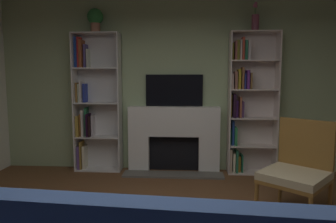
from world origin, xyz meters
The scene contains 8 objects.
wall_back_accent centered at (0.00, 2.71, 1.44)m, with size 5.81×0.06×2.88m, color #9FB383.
fireplace centered at (0.00, 2.57, 0.56)m, with size 1.57×0.52×1.06m.
tv centered at (0.00, 2.65, 1.32)m, with size 0.92×0.06×0.51m, color black.
bookshelf_left centered at (-1.33, 2.59, 1.10)m, with size 0.75×0.29×2.23m.
bookshelf_right centered at (1.14, 2.58, 1.13)m, with size 0.75×0.29×2.23m.
potted_plant centered at (-1.24, 2.53, 2.44)m, with size 0.25×0.25×0.37m.
vase_with_flowers centered at (1.24, 2.53, 2.39)m, with size 0.11×0.11×0.43m.
armchair centered at (1.43, 1.01, 0.54)m, with size 0.87×0.88×1.06m.
Camera 1 is at (0.22, -2.39, 1.55)m, focal length 33.28 mm.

